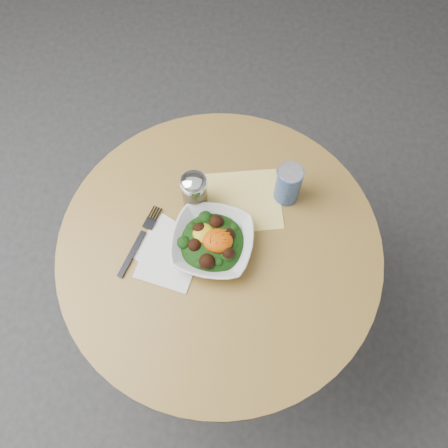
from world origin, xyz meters
name	(u,v)px	position (x,y,z in m)	size (l,w,h in m)	color
ground	(221,315)	(0.00, 0.00, 0.00)	(6.00, 6.00, 0.00)	#313033
table	(220,270)	(0.00, 0.00, 0.55)	(0.90, 0.90, 0.75)	black
cloth_napkin	(243,201)	(0.06, 0.15, 0.75)	(0.21, 0.19, 0.00)	yellow
paper_napkins	(168,254)	(-0.14, -0.03, 0.75)	(0.21, 0.23, 0.00)	white
salad_bowl	(212,242)	(-0.02, 0.00, 0.78)	(0.24, 0.24, 0.08)	white
fork	(141,238)	(-0.22, 0.00, 0.76)	(0.09, 0.22, 0.00)	black
spice_shaker	(194,191)	(-0.08, 0.13, 0.82)	(0.08, 0.08, 0.14)	silver
beverage_can	(288,184)	(0.18, 0.17, 0.82)	(0.07, 0.07, 0.14)	navy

